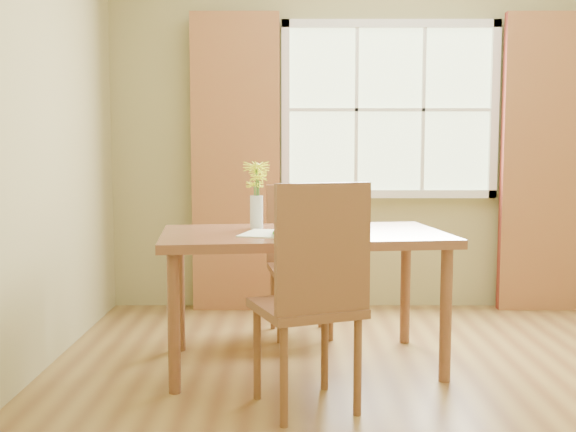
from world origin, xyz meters
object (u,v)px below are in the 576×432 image
(dining_table, at_px, (303,246))
(chair_near, at_px, (314,289))
(flower_vase, at_px, (257,186))
(croissant_sandwich, at_px, (290,221))
(chair_far, at_px, (299,252))
(water_glass, at_px, (352,223))

(dining_table, xyz_separation_m, chair_near, (0.03, -0.71, -0.09))
(flower_vase, bearing_deg, croissant_sandwich, -59.66)
(chair_near, relative_size, chair_far, 1.10)
(flower_vase, bearing_deg, water_glass, -24.15)
(flower_vase, bearing_deg, dining_table, -32.22)
(flower_vase, bearing_deg, chair_far, 64.83)
(dining_table, relative_size, croissant_sandwich, 8.61)
(chair_far, xyz_separation_m, croissant_sandwich, (-0.06, -0.87, 0.30))
(chair_far, distance_m, flower_vase, 0.75)
(chair_far, bearing_deg, flower_vase, -123.86)
(dining_table, bearing_deg, water_glass, -21.92)
(dining_table, height_order, chair_near, chair_near)
(chair_far, relative_size, water_glass, 8.20)
(dining_table, bearing_deg, flower_vase, 140.78)
(croissant_sandwich, relative_size, flower_vase, 0.49)
(chair_near, bearing_deg, chair_far, 70.34)
(water_glass, bearing_deg, chair_near, -109.92)
(chair_near, distance_m, croissant_sandwich, 0.61)
(chair_far, distance_m, croissant_sandwich, 0.92)
(dining_table, bearing_deg, chair_near, -94.26)
(chair_near, relative_size, water_glass, 9.00)
(chair_far, relative_size, croissant_sandwich, 5.10)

